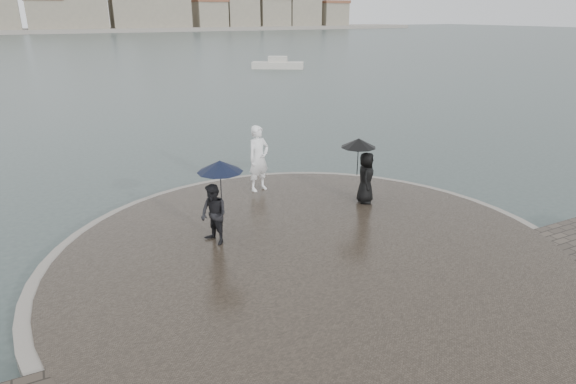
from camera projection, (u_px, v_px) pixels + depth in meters
ground at (412, 353)px, 8.51m from camera, size 400.00×400.00×0.00m
kerb_ring at (313, 260)px, 11.37m from camera, size 12.50×12.50×0.32m
quay_tip at (313, 259)px, 11.37m from camera, size 11.90×11.90×0.36m
statue at (259, 158)px, 14.96m from camera, size 0.86×0.67×2.07m
visitor_left at (216, 198)px, 11.46m from camera, size 1.19×1.10×2.04m
visitor_right at (363, 166)px, 13.93m from camera, size 1.18×1.05×1.95m
far_skyline at (20, 13)px, 137.79m from camera, size 260.00×20.00×37.00m
boats at (156, 79)px, 40.86m from camera, size 34.21×15.54×1.50m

